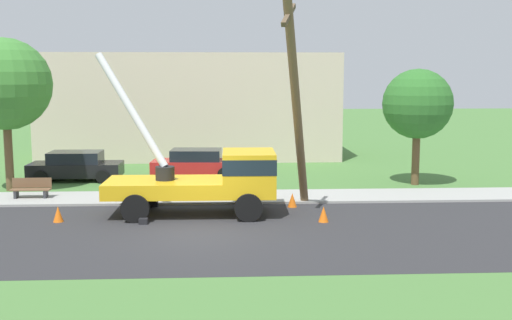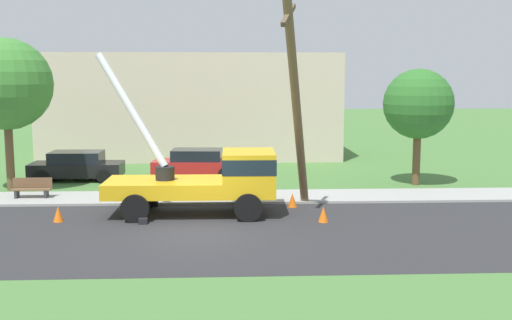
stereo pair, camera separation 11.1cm
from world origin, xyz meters
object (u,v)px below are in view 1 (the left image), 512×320
park_bench (31,189)px  utility_truck (214,177)px  parked_sedan_red (196,163)px  traffic_cone_behind (58,214)px  traffic_cone_curbside (292,200)px  roadside_tree_near (5,85)px  roadside_tree_far (418,104)px  traffic_cone_ahead (324,214)px  leaning_utility_pole (296,101)px  parked_sedan_black (76,166)px

park_bench → utility_truck: bearing=-21.5°
utility_truck → park_bench: (-7.58, 2.98, -0.95)m
utility_truck → parked_sedan_red: size_ratio=1.50×
traffic_cone_behind → traffic_cone_curbside: (8.50, 2.03, 0.00)m
roadside_tree_near → roadside_tree_far: 18.57m
traffic_cone_ahead → roadside_tree_near: bearing=153.0°
leaning_utility_pole → traffic_cone_curbside: size_ratio=14.74×
traffic_cone_curbside → roadside_tree_near: size_ratio=0.08×
parked_sedan_red → roadside_tree_near: 9.60m
park_bench → traffic_cone_ahead: bearing=-21.2°
utility_truck → roadside_tree_near: bearing=150.5°
roadside_tree_near → utility_truck: bearing=-29.5°
park_bench → roadside_tree_far: 17.48m
parked_sedan_black → leaning_utility_pole: bearing=-37.9°
traffic_cone_ahead → parked_sedan_red: 10.90m
park_bench → parked_sedan_red: bearing=38.9°
traffic_cone_ahead → roadside_tree_far: (5.49, 7.16, 3.49)m
traffic_cone_curbside → parked_sedan_red: bearing=119.3°
utility_truck → traffic_cone_curbside: utility_truck is taller
parked_sedan_black → park_bench: (-0.73, -4.70, -0.25)m
traffic_cone_ahead → traffic_cone_behind: size_ratio=1.00×
traffic_cone_curbside → utility_truck: bearing=-160.9°
roadside_tree_far → parked_sedan_black: bearing=173.1°
utility_truck → park_bench: size_ratio=4.23×
traffic_cone_behind → traffic_cone_ahead: bearing=-2.9°
traffic_cone_ahead → traffic_cone_behind: (-9.33, 0.48, 0.00)m
utility_truck → traffic_cone_curbside: 3.41m
traffic_cone_curbside → park_bench: bearing=169.7°
traffic_cone_curbside → traffic_cone_ahead: bearing=-71.7°
park_bench → traffic_cone_behind: bearing=-61.8°
park_bench → roadside_tree_near: roadside_tree_near is taller
leaning_utility_pole → roadside_tree_far: size_ratio=1.52×
traffic_cone_ahead → park_bench: 12.29m
leaning_utility_pole → traffic_cone_behind: (-8.49, -0.97, -3.92)m
traffic_cone_behind → leaning_utility_pole: bearing=6.5°
utility_truck → parked_sedan_red: utility_truck is taller
utility_truck → roadside_tree_near: size_ratio=1.00×
traffic_cone_behind → traffic_cone_curbside: size_ratio=1.00×
parked_sedan_red → roadside_tree_far: (10.38, -2.57, 3.06)m
utility_truck → parked_sedan_red: bearing=97.0°
traffic_cone_curbside → parked_sedan_red: (-4.06, 7.23, 0.43)m
traffic_cone_behind → parked_sedan_red: 10.27m
traffic_cone_behind → utility_truck: bearing=10.1°
utility_truck → roadside_tree_far: size_ratio=1.25×
leaning_utility_pole → roadside_tree_far: 8.54m
parked_sedan_black → parked_sedan_red: (5.84, 0.60, 0.00)m
parked_sedan_red → park_bench: parked_sedan_red is taller
traffic_cone_ahead → parked_sedan_red: parked_sedan_red is taller
leaning_utility_pole → parked_sedan_black: bearing=142.1°
parked_sedan_black → traffic_cone_curbside: bearing=-33.8°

